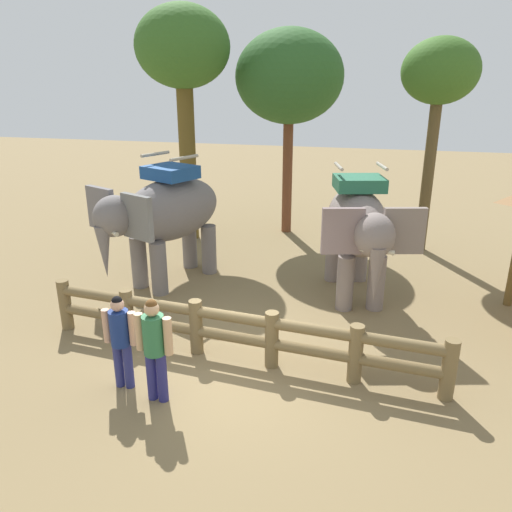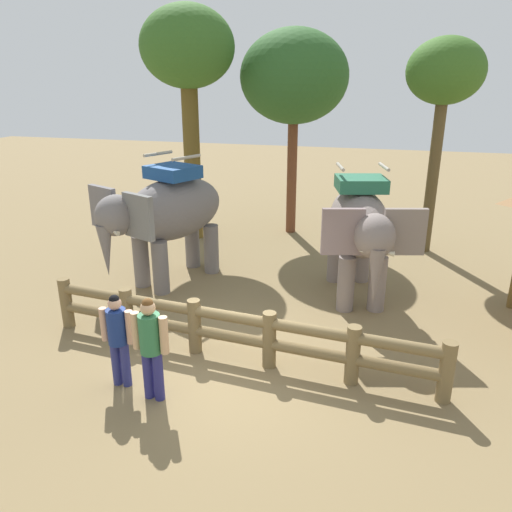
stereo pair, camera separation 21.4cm
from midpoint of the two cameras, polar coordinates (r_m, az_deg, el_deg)
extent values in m
plane|color=olive|center=(9.04, -2.69, -12.54)|extent=(60.00, 60.00, 0.00)
cylinder|color=brown|center=(10.79, -20.44, -5.06)|extent=(0.24, 0.24, 1.05)
cylinder|color=brown|center=(9.95, -13.98, -6.47)|extent=(0.24, 0.24, 1.05)
cylinder|color=brown|center=(9.27, -6.41, -8.02)|extent=(0.24, 0.24, 1.05)
cylinder|color=brown|center=(8.77, 2.25, -9.61)|extent=(0.24, 0.24, 1.05)
cylinder|color=brown|center=(8.50, 11.78, -11.10)|extent=(0.24, 0.24, 1.05)
cylinder|color=brown|center=(8.47, 21.74, -12.32)|extent=(0.24, 0.24, 1.05)
cylinder|color=brown|center=(9.03, -2.21, -9.24)|extent=(7.26, 0.83, 0.20)
cylinder|color=brown|center=(8.84, -2.24, -6.97)|extent=(7.26, 0.83, 0.20)
cylinder|color=slate|center=(11.82, -10.41, -1.31)|extent=(0.38, 0.38, 1.28)
cylinder|color=slate|center=(12.33, -12.57, -0.56)|extent=(0.38, 0.38, 1.28)
cylinder|color=slate|center=(12.93, -4.69, 0.82)|extent=(0.38, 0.38, 1.28)
cylinder|color=slate|center=(13.40, -6.88, 1.43)|extent=(0.38, 0.38, 1.28)
ellipsoid|color=slate|center=(12.26, -8.82, 5.42)|extent=(2.31, 3.14, 1.49)
ellipsoid|color=slate|center=(11.18, -15.27, 4.54)|extent=(1.13, 1.20, 0.91)
cube|color=slate|center=(10.75, -12.81, 4.45)|extent=(0.83, 0.46, 0.96)
cube|color=slate|center=(11.72, -16.64, 5.37)|extent=(0.83, 0.46, 0.96)
cone|color=slate|center=(11.20, -16.31, 0.56)|extent=(0.34, 0.34, 1.17)
cone|color=beige|center=(10.98, -15.62, 2.80)|extent=(0.40, 0.25, 0.16)
cone|color=beige|center=(11.25, -16.64, 3.10)|extent=(0.40, 0.25, 0.16)
cube|color=navy|center=(12.07, -9.04, 9.53)|extent=(1.38, 1.31, 0.30)
cylinder|color=#A59E8C|center=(11.65, -7.49, 11.16)|extent=(0.41, 0.82, 0.07)
cylinder|color=#A59E8C|center=(12.37, -10.70, 11.48)|extent=(0.41, 0.82, 0.07)
cylinder|color=gray|center=(11.12, 14.31, -3.11)|extent=(0.37, 0.37, 1.24)
cylinder|color=gray|center=(10.98, 10.85, -3.14)|extent=(0.37, 0.37, 1.24)
cylinder|color=gray|center=(12.63, 12.62, -0.17)|extent=(0.37, 0.37, 1.24)
cylinder|color=gray|center=(12.51, 9.57, -0.16)|extent=(0.37, 0.37, 1.24)
ellipsoid|color=gray|center=(11.44, 12.20, 3.87)|extent=(1.91, 3.01, 1.44)
ellipsoid|color=gray|center=(9.84, 14.09, 2.24)|extent=(1.00, 1.10, 0.88)
cube|color=gray|center=(10.09, 17.29, 2.67)|extent=(0.83, 0.33, 0.93)
cube|color=gray|center=(9.82, 10.55, 2.77)|extent=(0.83, 0.33, 0.93)
cone|color=gray|center=(9.78, 14.17, -2.29)|extent=(0.33, 0.33, 1.13)
cone|color=beige|center=(9.75, 15.20, 0.38)|extent=(0.39, 0.19, 0.16)
cone|color=beige|center=(9.67, 13.33, 0.39)|extent=(0.39, 0.19, 0.16)
cube|color=#236245|center=(11.24, 12.52, 8.12)|extent=(1.25, 1.17, 0.29)
cylinder|color=#A59E8C|center=(11.28, 15.05, 9.88)|extent=(0.28, 0.83, 0.07)
cylinder|color=#A59E8C|center=(11.08, 10.23, 10.08)|extent=(0.28, 0.83, 0.07)
cylinder|color=navy|center=(8.58, -14.04, -12.01)|extent=(0.15, 0.15, 0.78)
cylinder|color=navy|center=(8.66, -15.09, -11.81)|extent=(0.15, 0.15, 0.78)
cylinder|color=navy|center=(8.29, -14.98, -7.84)|extent=(0.33, 0.33, 0.60)
cylinder|color=tan|center=(8.18, -13.58, -7.96)|extent=(0.13, 0.13, 0.57)
cylinder|color=tan|center=(8.38, -16.36, -7.53)|extent=(0.13, 0.13, 0.57)
sphere|color=tan|center=(8.11, -15.23, -5.28)|extent=(0.22, 0.22, 0.22)
sphere|color=black|center=(8.09, -15.27, -4.90)|extent=(0.17, 0.17, 0.17)
cylinder|color=navy|center=(8.13, -10.38, -13.44)|extent=(0.16, 0.16, 0.83)
cylinder|color=navy|center=(8.21, -11.55, -13.17)|extent=(0.16, 0.16, 0.83)
cylinder|color=#2D6E43|center=(7.80, -11.32, -8.75)|extent=(0.36, 0.36, 0.64)
cylinder|color=tan|center=(7.68, -9.75, -8.97)|extent=(0.14, 0.14, 0.61)
cylinder|color=tan|center=(7.90, -12.86, -8.34)|extent=(0.14, 0.14, 0.61)
sphere|color=tan|center=(7.60, -11.54, -5.87)|extent=(0.23, 0.23, 0.23)
sphere|color=#593819|center=(7.58, -11.57, -5.44)|extent=(0.18, 0.18, 0.18)
cylinder|color=brown|center=(15.54, -6.95, 10.89)|extent=(0.50, 0.50, 4.92)
ellipsoid|color=#346123|center=(15.38, -7.48, 22.77)|extent=(2.71, 2.71, 2.30)
cylinder|color=brown|center=(15.04, 20.06, 8.63)|extent=(0.32, 0.32, 4.44)
ellipsoid|color=#366220|center=(14.82, 21.38, 19.22)|extent=(2.04, 2.04, 1.74)
cylinder|color=brown|center=(16.15, 4.53, 9.59)|extent=(0.31, 0.31, 3.97)
ellipsoid|color=#2A5724|center=(15.90, 4.83, 19.87)|extent=(3.28, 3.28, 2.78)
camera|label=1|loc=(0.11, -89.39, 0.22)|focal=34.79mm
camera|label=2|loc=(0.11, 90.61, -0.22)|focal=34.79mm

